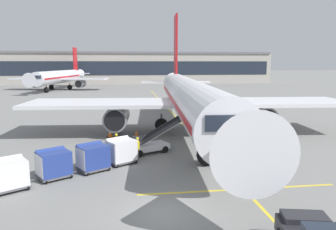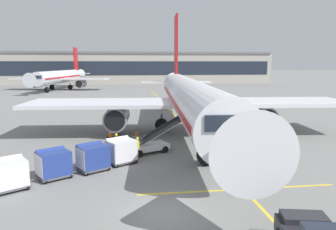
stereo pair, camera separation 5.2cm
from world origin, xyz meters
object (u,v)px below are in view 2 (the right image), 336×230
at_px(baggage_cart_fourth, 8,173).
at_px(parked_airplane, 189,98).
at_px(baggage_cart_lead, 121,150).
at_px(safety_cone_engine_keepout, 137,133).
at_px(safety_cone_nose_mark, 110,134).
at_px(baggage_cart_third, 53,163).
at_px(belt_loader, 151,142).
at_px(baggage_cart_second, 93,157).
at_px(distant_airplane, 60,77).
at_px(ground_crew_by_carts, 137,147).
at_px(safety_cone_wingtip, 132,142).
at_px(ground_crew_by_loader, 116,142).

bearing_deg(baggage_cart_fourth, parked_airplane, 45.83).
height_order(parked_airplane, baggage_cart_lead, parked_airplane).
height_order(safety_cone_engine_keepout, safety_cone_nose_mark, safety_cone_nose_mark).
bearing_deg(safety_cone_nose_mark, baggage_cart_third, -105.37).
distance_m(belt_loader, baggage_cart_second, 5.98).
bearing_deg(baggage_cart_third, distant_airplane, 100.70).
bearing_deg(baggage_cart_lead, safety_cone_engine_keepout, 80.71).
bearing_deg(baggage_cart_fourth, distant_airplane, 98.79).
bearing_deg(ground_crew_by_carts, safety_cone_wingtip, 94.38).
xyz_separation_m(parked_airplane, ground_crew_by_carts, (-5.75, -8.73, -2.73)).
bearing_deg(baggage_cart_second, safety_cone_engine_keepout, 71.87).
bearing_deg(belt_loader, baggage_cart_third, -141.80).
relative_size(baggage_cart_third, distant_airplane, 0.08).
xyz_separation_m(baggage_cart_third, safety_cone_engine_keepout, (5.74, 11.46, -0.69)).
bearing_deg(ground_crew_by_loader, baggage_cart_fourth, -132.17).
relative_size(safety_cone_wingtip, safety_cone_nose_mark, 0.80).
bearing_deg(baggage_cart_second, distant_airplane, 102.73).
bearing_deg(ground_crew_by_carts, baggage_cart_third, -148.05).
bearing_deg(safety_cone_nose_mark, distant_airplane, 105.42).
height_order(belt_loader, safety_cone_nose_mark, belt_loader).
xyz_separation_m(baggage_cart_second, baggage_cart_third, (-2.37, -1.18, 0.00)).
height_order(baggage_cart_fourth, safety_cone_wingtip, baggage_cart_fourth).
bearing_deg(baggage_cart_lead, baggage_cart_second, -143.89).
bearing_deg(baggage_cart_fourth, safety_cone_engine_keepout, 58.94).
xyz_separation_m(safety_cone_nose_mark, distant_airplane, (-16.57, 60.09, 3.11)).
bearing_deg(ground_crew_by_loader, safety_cone_wingtip, 65.78).
bearing_deg(parked_airplane, distant_airplane, 112.72).
xyz_separation_m(belt_loader, baggage_cart_third, (-6.71, -5.28, 0.15)).
height_order(belt_loader, safety_cone_wingtip, belt_loader).
bearing_deg(safety_cone_nose_mark, safety_cone_wingtip, -57.61).
bearing_deg(ground_crew_by_loader, safety_cone_nose_mark, 97.19).
distance_m(baggage_cart_lead, baggage_cart_second, 2.37).
height_order(baggage_cart_third, safety_cone_engine_keepout, baggage_cart_third).
distance_m(ground_crew_by_loader, distant_airplane, 68.61).
height_order(ground_crew_by_loader, distant_airplane, distant_airplane).
bearing_deg(ground_crew_by_carts, baggage_cart_fourth, -146.34).
height_order(baggage_cart_third, safety_cone_wingtip, baggage_cart_third).
xyz_separation_m(safety_cone_engine_keepout, distant_airplane, (-19.21, 59.88, 3.18)).
bearing_deg(distant_airplane, baggage_cart_fourth, -81.21).
xyz_separation_m(parked_airplane, baggage_cart_fourth, (-13.48, -13.88, -2.73)).
relative_size(baggage_cart_second, safety_cone_engine_keepout, 4.28).
relative_size(parked_airplane, safety_cone_wingtip, 70.16).
height_order(belt_loader, baggage_cart_fourth, belt_loader).
xyz_separation_m(baggage_cart_third, distant_airplane, (-13.48, 71.34, 2.49)).
xyz_separation_m(parked_airplane, baggage_cart_third, (-11.30, -12.19, -2.73)).
bearing_deg(distant_airplane, parked_airplane, -67.28).
bearing_deg(parked_airplane, safety_cone_nose_mark, -173.51).
bearing_deg(safety_cone_wingtip, belt_loader, -60.31).
xyz_separation_m(safety_cone_engine_keepout, safety_cone_nose_mark, (-2.64, -0.21, 0.07)).
distance_m(baggage_cart_third, distant_airplane, 72.65).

